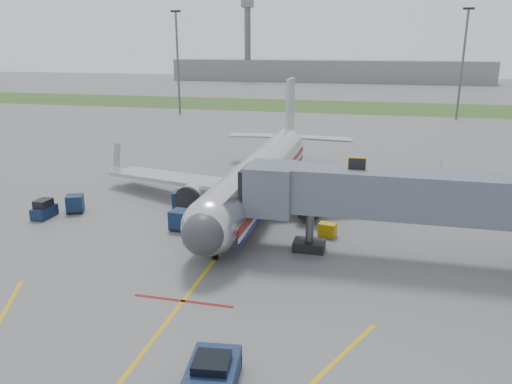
% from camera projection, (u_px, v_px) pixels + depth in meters
% --- Properties ---
extents(ground, '(400.00, 400.00, 0.00)m').
position_uv_depth(ground, '(206.00, 271.00, 32.19)').
color(ground, '#565659').
rests_on(ground, ground).
extents(grass_strip, '(300.00, 25.00, 0.01)m').
position_uv_depth(grass_strip, '(333.00, 107.00, 115.99)').
color(grass_strip, '#2D4C1E').
rests_on(grass_strip, ground).
extents(apron_markings, '(21.52, 50.00, 0.01)m').
position_uv_depth(apron_markings, '(158.00, 333.00, 25.30)').
color(apron_markings, gold).
rests_on(apron_markings, ground).
extents(airliner, '(32.10, 35.67, 10.25)m').
position_uv_depth(airliner, '(260.00, 174.00, 45.63)').
color(airliner, silver).
rests_on(airliner, ground).
extents(jet_bridge, '(25.30, 4.00, 6.90)m').
position_uv_depth(jet_bridge, '(415.00, 197.00, 32.66)').
color(jet_bridge, slate).
rests_on(jet_bridge, ground).
extents(light_mast_left, '(2.00, 0.44, 20.40)m').
position_uv_depth(light_mast_left, '(178.00, 60.00, 101.06)').
color(light_mast_left, '#595B60').
rests_on(light_mast_left, ground).
extents(light_mast_right, '(2.00, 0.44, 20.40)m').
position_uv_depth(light_mast_right, '(463.00, 62.00, 93.30)').
color(light_mast_right, '#595B60').
rests_on(light_mast_right, ground).
extents(distant_terminal, '(120.00, 14.00, 8.00)m').
position_uv_depth(distant_terminal, '(326.00, 71.00, 191.60)').
color(distant_terminal, slate).
rests_on(distant_terminal, ground).
extents(control_tower, '(4.00, 4.00, 30.00)m').
position_uv_depth(control_tower, '(248.00, 35.00, 189.91)').
color(control_tower, '#595B60').
rests_on(control_tower, ground).
extents(pushback_tug, '(2.49, 3.64, 1.42)m').
position_uv_depth(pushback_tug, '(212.00, 375.00, 21.16)').
color(pushback_tug, '#0B1A32').
rests_on(pushback_tug, ground).
extents(baggage_tug, '(1.22, 2.27, 1.57)m').
position_uv_depth(baggage_tug, '(44.00, 209.00, 41.97)').
color(baggage_tug, '#0B1A32').
rests_on(baggage_tug, ground).
extents(baggage_cart_a, '(1.88, 1.88, 1.53)m').
position_uv_depth(baggage_cart_a, '(75.00, 204.00, 43.23)').
color(baggage_cart_a, '#0B1A32').
rests_on(baggage_cart_a, ground).
extents(baggage_cart_b, '(1.63, 1.63, 1.57)m').
position_uv_depth(baggage_cart_b, '(180.00, 220.00, 39.21)').
color(baggage_cart_b, '#0B1A32').
rests_on(baggage_cart_b, ground).
extents(baggage_cart_c, '(1.71, 1.71, 1.69)m').
position_uv_depth(baggage_cart_c, '(183.00, 201.00, 43.80)').
color(baggage_cart_c, '#0B1A32').
rests_on(baggage_cart_c, ground).
extents(belt_loader, '(2.52, 4.34, 2.05)m').
position_uv_depth(belt_loader, '(222.00, 207.00, 43.29)').
color(belt_loader, '#0B1A32').
rests_on(belt_loader, ground).
extents(ground_power_cart, '(1.43, 1.10, 1.03)m').
position_uv_depth(ground_power_cart, '(327.00, 230.00, 37.92)').
color(ground_power_cart, '#C99D0B').
rests_on(ground_power_cart, ground).
extents(ramp_worker, '(0.75, 0.62, 1.75)m').
position_uv_depth(ramp_worker, '(189.00, 229.00, 37.13)').
color(ramp_worker, '#ABCD18').
rests_on(ramp_worker, ground).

